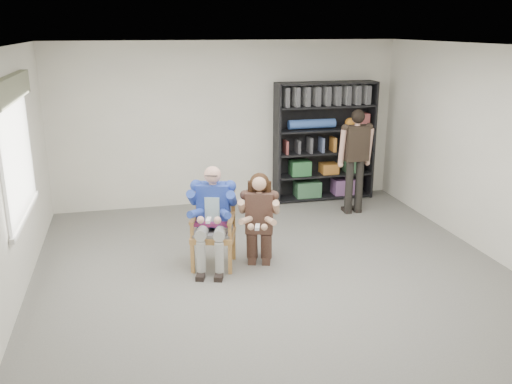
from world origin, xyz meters
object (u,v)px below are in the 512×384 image
object	(u,v)px
seated_man	(213,217)
kneeling_woman	(259,221)
armchair	(213,229)
bookshelf	(325,142)
standing_man	(355,162)

from	to	relation	value
seated_man	kneeling_woman	world-z (taller)	seated_man
seated_man	armchair	bearing A→B (deg)	0.00
armchair	seated_man	size ratio (longest dim) A/B	0.77
seated_man	kneeling_woman	size ratio (longest dim) A/B	1.09
armchair	bookshelf	size ratio (longest dim) A/B	0.49
kneeling_woman	standing_man	bearing A→B (deg)	56.46
armchair	kneeling_woman	size ratio (longest dim) A/B	0.84
armchair	standing_man	xyz separation A→B (m)	(2.62, 1.56, 0.35)
armchair	seated_man	distance (m)	0.16
seated_man	standing_man	world-z (taller)	standing_man
seated_man	bookshelf	world-z (taller)	bookshelf
seated_man	bookshelf	distance (m)	3.45
armchair	seated_man	world-z (taller)	seated_man
kneeling_woman	standing_man	world-z (taller)	standing_man
armchair	bookshelf	xyz separation A→B (m)	(2.41, 2.44, 0.53)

